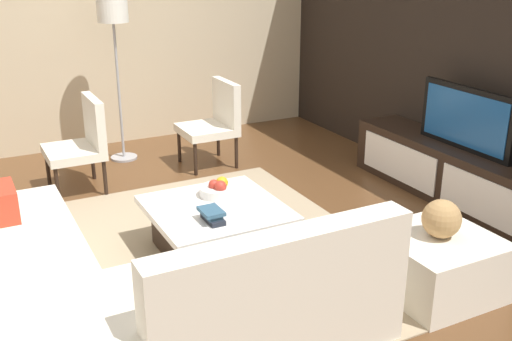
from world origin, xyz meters
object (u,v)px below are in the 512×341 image
object	(u,v)px
television	(466,119)
sectional_couch	(105,290)
fruit_bowl	(218,189)
book_stack	(212,215)
ottoman	(436,264)
decorative_ball	(442,219)
floor_lamp	(113,18)
accent_chair_far	(215,119)
coffee_table	(216,229)
accent_chair_near	(83,139)
media_console	(459,176)

from	to	relation	value
television	sectional_couch	size ratio (longest dim) A/B	0.43
fruit_bowl	book_stack	size ratio (longest dim) A/B	1.31
ottoman	decorative_ball	distance (m)	0.33
floor_lamp	accent_chair_far	xyz separation A→B (m)	(0.60, 0.82, -0.99)
television	fruit_bowl	bearing A→B (deg)	-97.23
coffee_table	accent_chair_near	bearing A→B (deg)	-161.93
media_console	book_stack	distance (m)	2.43
ottoman	television	bearing A→B (deg)	130.39
television	sectional_couch	world-z (taller)	television
coffee_table	ottoman	distance (m)	1.57
ottoman	fruit_bowl	distance (m)	1.65
television	accent_chair_far	size ratio (longest dim) A/B	1.17
television	ottoman	bearing A→B (deg)	-49.61
sectional_couch	decorative_ball	size ratio (longest dim) A/B	9.34
accent_chair_far	book_stack	bearing A→B (deg)	-13.36
media_console	accent_chair_far	size ratio (longest dim) A/B	2.71
accent_chair_near	fruit_bowl	size ratio (longest dim) A/B	3.11
fruit_bowl	accent_chair_far	world-z (taller)	accent_chair_far
coffee_table	decorative_ball	bearing A→B (deg)	42.95
media_console	ottoman	world-z (taller)	media_console
media_console	accent_chair_far	distance (m)	2.45
decorative_ball	television	bearing A→B (deg)	130.39
fruit_bowl	book_stack	world-z (taller)	fruit_bowl
media_console	accent_chair_far	xyz separation A→B (m)	(-1.93, -1.49, 0.24)
accent_chair_far	sectional_couch	bearing A→B (deg)	-25.05
media_console	sectional_couch	distance (m)	3.30
coffee_table	floor_lamp	bearing A→B (deg)	-179.54
decorative_ball	coffee_table	bearing A→B (deg)	-137.05
television	decorative_ball	bearing A→B (deg)	-49.61
book_stack	decorative_ball	bearing A→B (deg)	52.08
coffee_table	television	bearing A→B (deg)	87.51
media_console	sectional_couch	xyz separation A→B (m)	(0.51, -3.26, 0.03)
ottoman	sectional_couch	bearing A→B (deg)	-104.89
coffee_table	accent_chair_near	xyz separation A→B (m)	(-1.73, -0.56, 0.29)
accent_chair_near	accent_chair_far	bearing A→B (deg)	102.92
media_console	television	xyz separation A→B (m)	(0.00, 0.00, 0.52)
coffee_table	accent_chair_near	size ratio (longest dim) A/B	1.08
television	book_stack	xyz separation A→B (m)	(0.12, -2.42, -0.35)
accent_chair_near	floor_lamp	size ratio (longest dim) A/B	0.49
book_stack	accent_chair_far	bearing A→B (deg)	155.69
ottoman	accent_chair_far	size ratio (longest dim) A/B	0.80
book_stack	floor_lamp	bearing A→B (deg)	177.77
accent_chair_far	decorative_ball	size ratio (longest dim) A/B	3.46
media_console	fruit_bowl	world-z (taller)	fruit_bowl
accent_chair_near	decorative_ball	distance (m)	3.31
accent_chair_near	fruit_bowl	xyz separation A→B (m)	(1.55, 0.67, -0.06)
book_stack	fruit_bowl	bearing A→B (deg)	150.50
coffee_table	accent_chair_far	xyz separation A→B (m)	(-1.83, 0.80, 0.29)
coffee_table	book_stack	distance (m)	0.34
decorative_ball	book_stack	size ratio (longest dim) A/B	1.18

